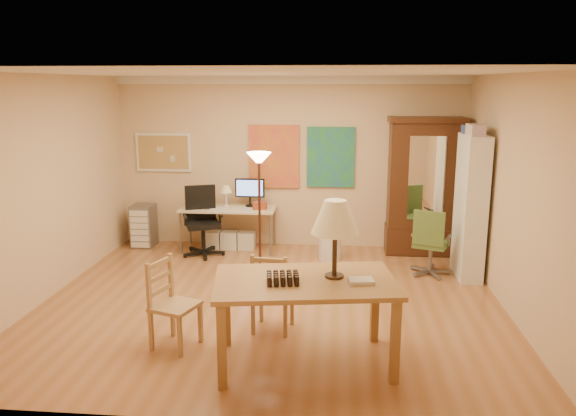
# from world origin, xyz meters

# --- Properties ---
(floor) EXTENTS (5.50, 5.50, 0.00)m
(floor) POSITION_xyz_m (0.00, 0.00, 0.00)
(floor) COLOR #965E35
(floor) RESTS_ON ground
(crown_molding) EXTENTS (5.50, 0.08, 0.12)m
(crown_molding) POSITION_xyz_m (0.00, 2.46, 2.64)
(crown_molding) COLOR white
(crown_molding) RESTS_ON floor
(corkboard) EXTENTS (0.90, 0.04, 0.62)m
(corkboard) POSITION_xyz_m (-2.05, 2.47, 1.50)
(corkboard) COLOR tan
(corkboard) RESTS_ON floor
(art_panel_left) EXTENTS (0.80, 0.04, 1.00)m
(art_panel_left) POSITION_xyz_m (-0.25, 2.47, 1.45)
(art_panel_left) COLOR gold
(art_panel_left) RESTS_ON floor
(art_panel_right) EXTENTS (0.75, 0.04, 0.95)m
(art_panel_right) POSITION_xyz_m (0.65, 2.47, 1.45)
(art_panel_right) COLOR #226788
(art_panel_right) RESTS_ON floor
(dining_table) EXTENTS (1.78, 1.23, 1.55)m
(dining_table) POSITION_xyz_m (0.59, -1.46, 0.98)
(dining_table) COLOR olive
(dining_table) RESTS_ON floor
(ladder_chair_back) EXTENTS (0.45, 0.43, 0.87)m
(ladder_chair_back) POSITION_xyz_m (0.11, -0.81, 0.41)
(ladder_chair_back) COLOR #9E7848
(ladder_chair_back) RESTS_ON floor
(ladder_chair_left) EXTENTS (0.51, 0.52, 0.90)m
(ladder_chair_left) POSITION_xyz_m (-0.84, -1.25, 0.42)
(ladder_chair_left) COLOR #9E7848
(ladder_chair_left) RESTS_ON floor
(torchiere_lamp) EXTENTS (0.32, 0.32, 1.74)m
(torchiere_lamp) POSITION_xyz_m (-0.23, 0.63, 1.39)
(torchiere_lamp) COLOR #45231B
(torchiere_lamp) RESTS_ON floor
(computer_desk) EXTENTS (1.49, 0.65, 1.13)m
(computer_desk) POSITION_xyz_m (-0.91, 2.15, 0.41)
(computer_desk) COLOR #C1B38D
(computer_desk) RESTS_ON floor
(office_chair_black) EXTENTS (0.65, 0.65, 1.06)m
(office_chair_black) POSITION_xyz_m (-1.28, 1.81, 0.28)
(office_chair_black) COLOR black
(office_chair_black) RESTS_ON floor
(office_chair_green) EXTENTS (0.58, 0.58, 0.93)m
(office_chair_green) POSITION_xyz_m (2.05, 1.17, 0.25)
(office_chair_green) COLOR slate
(office_chair_green) RESTS_ON floor
(drawer_cart) EXTENTS (0.34, 0.41, 0.68)m
(drawer_cart) POSITION_xyz_m (-2.35, 2.18, 0.34)
(drawer_cart) COLOR slate
(drawer_cart) RESTS_ON floor
(armoire) EXTENTS (1.14, 0.54, 2.10)m
(armoire) POSITION_xyz_m (2.08, 2.24, 0.91)
(armoire) COLOR #331B0E
(armoire) RESTS_ON floor
(bookshelf) EXTENTS (0.29, 0.77, 1.93)m
(bookshelf) POSITION_xyz_m (2.55, 1.18, 0.96)
(bookshelf) COLOR white
(bookshelf) RESTS_ON floor
(wastebin) EXTENTS (0.34, 0.34, 0.42)m
(wastebin) POSITION_xyz_m (0.67, 1.75, 0.21)
(wastebin) COLOR silver
(wastebin) RESTS_ON floor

